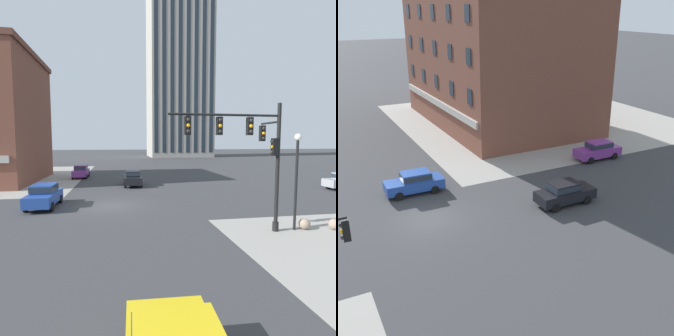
% 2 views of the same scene
% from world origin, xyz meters
% --- Properties ---
extents(ground_plane, '(320.00, 320.00, 0.00)m').
position_xyz_m(ground_plane, '(0.00, 0.00, 0.00)').
color(ground_plane, '#38383A').
extents(sidewalk_far_corner, '(32.00, 32.00, 0.02)m').
position_xyz_m(sidewalk_far_corner, '(-20.00, 20.00, 0.00)').
color(sidewalk_far_corner, gray).
rests_on(sidewalk_far_corner, ground).
extents(car_main_northbound_near, '(1.90, 4.40, 1.68)m').
position_xyz_m(car_main_northbound_near, '(2.16, 9.49, 0.92)').
color(car_main_northbound_near, black).
rests_on(car_main_northbound_near, ground).
extents(car_main_northbound_far, '(1.94, 4.42, 1.68)m').
position_xyz_m(car_main_northbound_far, '(-4.29, 17.76, 0.92)').
color(car_main_northbound_far, '#7A3389').
rests_on(car_main_northbound_far, ground).
extents(car_main_southbound_far, '(1.97, 4.44, 1.68)m').
position_xyz_m(car_main_southbound_far, '(-4.72, 0.42, 0.92)').
color(car_main_southbound_far, '#23479E').
rests_on(car_main_southbound_far, ground).
extents(storefront_block_near_corner, '(24.40, 15.52, 15.23)m').
position_xyz_m(storefront_block_near_corner, '(-20.96, 15.56, 7.62)').
color(storefront_block_near_corner, brown).
rests_on(storefront_block_near_corner, ground).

